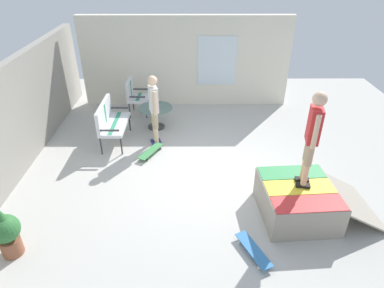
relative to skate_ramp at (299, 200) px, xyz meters
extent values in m
cube|color=beige|center=(1.17, 1.56, -0.36)|extent=(12.00, 12.00, 0.10)
cube|color=gray|center=(1.17, 5.56, 0.81)|extent=(9.00, 0.20, 2.23)
cube|color=silver|center=(4.97, 2.06, 0.99)|extent=(0.20, 6.00, 2.59)
cube|color=silver|center=(4.86, 1.16, 1.04)|extent=(0.03, 1.10, 1.40)
cube|color=gray|center=(0.00, 0.03, -0.01)|extent=(1.39, 1.31, 0.60)
cube|color=red|center=(-0.44, 0.00, 0.30)|extent=(0.50, 1.21, 0.01)
cube|color=yellow|center=(0.00, 0.03, 0.30)|extent=(0.50, 1.21, 0.01)
cube|color=#338C4C|center=(0.43, 0.06, 0.30)|extent=(0.50, 1.21, 0.01)
cylinder|color=#B2B2B7|center=(-0.04, 0.62, 0.27)|extent=(1.26, 0.14, 0.05)
cube|color=gray|center=(0.07, -0.96, -0.04)|extent=(1.33, 0.94, 0.50)
cylinder|color=#38383D|center=(2.03, 3.51, -0.09)|extent=(0.04, 0.04, 0.44)
cylinder|color=#38383D|center=(3.20, 3.50, -0.09)|extent=(0.04, 0.04, 0.44)
cylinder|color=#38383D|center=(2.03, 3.98, -0.09)|extent=(0.04, 0.04, 0.44)
cylinder|color=#38383D|center=(3.20, 3.97, -0.09)|extent=(0.04, 0.04, 0.44)
cube|color=silver|center=(2.61, 3.74, 0.17)|extent=(1.25, 0.56, 0.08)
cube|color=#338C66|center=(2.61, 3.74, 0.21)|extent=(1.21, 0.11, 0.00)
cube|color=silver|center=(2.62, 3.98, 0.46)|extent=(1.25, 0.09, 0.50)
cube|color=#338C66|center=(2.62, 3.98, 0.46)|extent=(0.10, 0.08, 0.46)
cube|color=#38383D|center=(2.01, 3.75, 0.33)|extent=(0.04, 0.47, 0.04)
cube|color=#38383D|center=(3.22, 3.74, 0.33)|extent=(0.04, 0.47, 0.04)
cylinder|color=#38383D|center=(3.94, 3.15, -0.09)|extent=(0.04, 0.04, 0.44)
cylinder|color=#38383D|center=(4.48, 3.13, -0.09)|extent=(0.04, 0.04, 0.44)
cylinder|color=#38383D|center=(3.96, 3.62, -0.09)|extent=(0.04, 0.04, 0.44)
cylinder|color=#38383D|center=(4.50, 3.60, -0.09)|extent=(0.04, 0.04, 0.44)
cube|color=silver|center=(4.22, 3.38, 0.17)|extent=(0.64, 0.57, 0.08)
cube|color=#338C66|center=(4.22, 3.38, 0.21)|extent=(0.58, 0.12, 0.00)
cube|color=silver|center=(4.23, 3.61, 0.46)|extent=(0.62, 0.10, 0.50)
cube|color=#338C66|center=(4.23, 3.61, 0.46)|extent=(0.10, 0.09, 0.46)
cube|color=#38383D|center=(3.93, 3.39, 0.33)|extent=(0.06, 0.47, 0.04)
cube|color=#38383D|center=(4.51, 3.37, 0.33)|extent=(0.06, 0.47, 0.04)
cylinder|color=#38383D|center=(3.38, 2.83, -0.03)|extent=(0.06, 0.06, 0.55)
cylinder|color=#38383D|center=(3.38, 2.83, -0.29)|extent=(0.44, 0.44, 0.03)
cylinder|color=slate|center=(3.38, 2.83, 0.25)|extent=(0.90, 0.90, 0.02)
cube|color=navy|center=(2.46, 2.74, -0.28)|extent=(0.17, 0.26, 0.05)
cylinder|color=beige|center=(2.46, 2.74, -0.05)|extent=(0.10, 0.10, 0.41)
cylinder|color=tan|center=(2.46, 2.74, 0.35)|extent=(0.13, 0.13, 0.41)
cube|color=navy|center=(2.62, 2.79, -0.28)|extent=(0.17, 0.26, 0.05)
cylinder|color=beige|center=(2.62, 2.79, -0.05)|extent=(0.10, 0.10, 0.41)
cylinder|color=tan|center=(2.62, 2.79, 0.35)|extent=(0.13, 0.13, 0.41)
cube|color=silver|center=(2.54, 2.77, 0.85)|extent=(0.36, 0.26, 0.60)
sphere|color=beige|center=(2.54, 2.77, 1.30)|extent=(0.23, 0.23, 0.23)
cylinder|color=beige|center=(2.35, 2.71, 0.83)|extent=(0.08, 0.08, 0.57)
cylinder|color=beige|center=(2.73, 2.82, 0.83)|extent=(0.08, 0.08, 0.57)
cube|color=black|center=(0.00, -0.02, 0.33)|extent=(0.15, 0.26, 0.05)
cylinder|color=beige|center=(0.00, -0.02, 0.56)|extent=(0.10, 0.10, 0.40)
cylinder|color=tan|center=(0.00, -0.02, 0.96)|extent=(0.13, 0.13, 0.40)
cube|color=black|center=(0.17, -0.05, 0.33)|extent=(0.15, 0.26, 0.05)
cylinder|color=beige|center=(0.17, -0.05, 0.56)|extent=(0.10, 0.10, 0.40)
cylinder|color=tan|center=(0.17, -0.05, 0.96)|extent=(0.13, 0.13, 0.40)
cube|color=red|center=(0.08, -0.03, 1.46)|extent=(0.35, 0.24, 0.59)
sphere|color=beige|center=(0.08, -0.03, 1.90)|extent=(0.23, 0.23, 0.23)
cylinder|color=beige|center=(-0.11, 0.01, 1.44)|extent=(0.08, 0.08, 0.56)
cylinder|color=beige|center=(0.28, -0.07, 1.44)|extent=(0.08, 0.08, 0.56)
cube|color=#3F8C4C|center=(2.01, 2.84, -0.21)|extent=(0.80, 0.55, 0.02)
cylinder|color=#333333|center=(2.22, 2.64, -0.28)|extent=(0.06, 0.05, 0.06)
cylinder|color=#333333|center=(2.30, 2.78, -0.28)|extent=(0.06, 0.05, 0.06)
cylinder|color=#333333|center=(1.73, 2.90, -0.28)|extent=(0.06, 0.05, 0.06)
cylinder|color=#333333|center=(1.80, 3.04, -0.28)|extent=(0.06, 0.05, 0.06)
cube|color=#3372B2|center=(-0.92, 0.93, -0.21)|extent=(0.81, 0.51, 0.02)
cylinder|color=silver|center=(-0.63, 0.98, -0.28)|extent=(0.06, 0.05, 0.06)
cylinder|color=silver|center=(-0.70, 1.12, -0.28)|extent=(0.06, 0.05, 0.06)
cylinder|color=silver|center=(-1.14, 0.74, -0.28)|extent=(0.06, 0.05, 0.06)
cylinder|color=silver|center=(-1.21, 0.89, -0.28)|extent=(0.06, 0.05, 0.06)
cylinder|color=brown|center=(-0.88, 4.72, -0.16)|extent=(0.32, 0.32, 0.30)
sphere|color=#2D6B33|center=(-0.88, 4.72, 0.21)|extent=(0.44, 0.44, 0.44)
cone|color=#2D6B33|center=(-0.88, 4.72, 0.47)|extent=(0.24, 0.24, 0.28)
camera|label=1|loc=(-4.58, 1.91, 3.89)|focal=31.35mm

